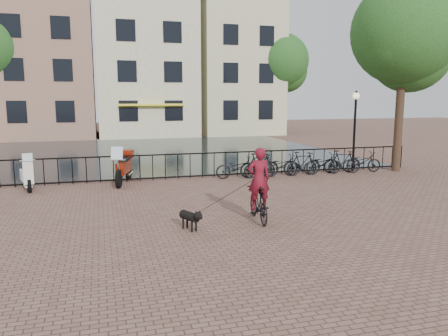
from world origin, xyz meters
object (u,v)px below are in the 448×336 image
object	(u,v)px
lamp_post	(355,117)
motorcycle	(124,163)
cyclist	(259,189)
scooter	(26,170)
dog	(189,219)

from	to	relation	value
lamp_post	motorcycle	distance (m)	9.96
cyclist	scooter	bearing A→B (deg)	-38.06
dog	lamp_post	bearing A→B (deg)	11.93
dog	scooter	bearing A→B (deg)	101.54
dog	scooter	size ratio (longest dim) A/B	0.55
lamp_post	scooter	xyz separation A→B (m)	(-13.21, -0.19, -1.68)
cyclist	scooter	distance (m)	8.84
cyclist	motorcycle	xyz separation A→B (m)	(-3.13, 6.18, -0.10)
scooter	dog	bearing A→B (deg)	-68.66
cyclist	scooter	size ratio (longest dim) A/B	1.46
dog	motorcycle	size ratio (longest dim) A/B	0.38
scooter	cyclist	bearing A→B (deg)	-57.71
cyclist	dog	distance (m)	2.01
cyclist	dog	xyz separation A→B (m)	(-1.90, -0.25, -0.59)
cyclist	scooter	xyz separation A→B (m)	(-6.50, 5.99, -0.17)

